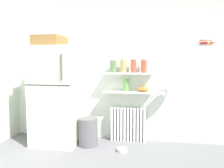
# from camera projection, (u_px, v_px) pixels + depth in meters

# --- Properties ---
(back_wall) EXTENTS (7.04, 0.10, 2.60)m
(back_wall) POSITION_uv_depth(u_px,v_px,m) (130.00, 68.00, 3.92)
(back_wall) COLOR silver
(back_wall) RESTS_ON ground_plane
(refrigerator) EXTENTS (0.76, 0.74, 1.84)m
(refrigerator) POSITION_uv_depth(u_px,v_px,m) (57.00, 93.00, 3.77)
(refrigerator) COLOR silver
(refrigerator) RESTS_ON ground_plane
(radiator) EXTENTS (0.62, 0.12, 0.60)m
(radiator) POSITION_uv_depth(u_px,v_px,m) (128.00, 124.00, 3.88)
(radiator) COLOR white
(radiator) RESTS_ON ground_plane
(wall_shelf_lower) EXTENTS (0.84, 0.22, 0.02)m
(wall_shelf_lower) POSITION_uv_depth(u_px,v_px,m) (128.00, 92.00, 3.80)
(wall_shelf_lower) COLOR white
(wall_shelf_upper) EXTENTS (0.84, 0.22, 0.02)m
(wall_shelf_upper) POSITION_uv_depth(u_px,v_px,m) (128.00, 73.00, 3.77)
(wall_shelf_upper) COLOR white
(storage_jar_0) EXTENTS (0.11, 0.11, 0.22)m
(storage_jar_0) POSITION_uv_depth(u_px,v_px,m) (113.00, 66.00, 3.80)
(storage_jar_0) COLOR #5B7F4C
(storage_jar_0) RESTS_ON wall_shelf_upper
(storage_jar_1) EXTENTS (0.10, 0.10, 0.23)m
(storage_jar_1) POSITION_uv_depth(u_px,v_px,m) (123.00, 66.00, 3.77)
(storage_jar_1) COLOR tan
(storage_jar_1) RESTS_ON wall_shelf_upper
(storage_jar_2) EXTENTS (0.09, 0.09, 0.24)m
(storage_jar_2) POSITION_uv_depth(u_px,v_px,m) (134.00, 66.00, 3.74)
(storage_jar_2) COLOR #C64C38
(storage_jar_2) RESTS_ON wall_shelf_upper
(storage_jar_3) EXTENTS (0.10, 0.10, 0.23)m
(storage_jar_3) POSITION_uv_depth(u_px,v_px,m) (144.00, 66.00, 3.71)
(storage_jar_3) COLOR #C64C38
(storage_jar_3) RESTS_ON wall_shelf_upper
(vase) EXTENTS (0.09, 0.09, 0.22)m
(vase) POSITION_uv_depth(u_px,v_px,m) (126.00, 85.00, 3.79)
(vase) COLOR #66A84C
(vase) RESTS_ON wall_shelf_lower
(shelf_bowl) EXTENTS (0.19, 0.19, 0.09)m
(shelf_bowl) POSITION_uv_depth(u_px,v_px,m) (143.00, 89.00, 3.75)
(shelf_bowl) COLOR orange
(shelf_bowl) RESTS_ON wall_shelf_lower
(trash_bin) EXTENTS (0.32, 0.32, 0.47)m
(trash_bin) POSITION_uv_depth(u_px,v_px,m) (88.00, 132.00, 3.67)
(trash_bin) COLOR slate
(trash_bin) RESTS_ON ground_plane
(pet_food_bowl) EXTENTS (0.17, 0.17, 0.05)m
(pet_food_bowl) POSITION_uv_depth(u_px,v_px,m) (122.00, 150.00, 3.43)
(pet_food_bowl) COLOR #B7B7BC
(pet_food_bowl) RESTS_ON ground_plane
(hanging_fruit_basket) EXTENTS (0.29, 0.29, 0.09)m
(hanging_fruit_basket) POSITION_uv_depth(u_px,v_px,m) (205.00, 43.00, 3.15)
(hanging_fruit_basket) COLOR #B2B2B7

